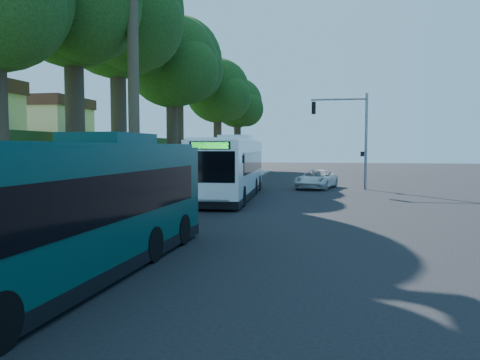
% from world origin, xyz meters
% --- Properties ---
extents(ground, '(140.00, 140.00, 0.00)m').
position_xyz_m(ground, '(0.00, 0.00, 0.00)').
color(ground, black).
rests_on(ground, ground).
extents(sidewalk, '(4.50, 70.00, 0.12)m').
position_xyz_m(sidewalk, '(-7.30, 0.00, 0.06)').
color(sidewalk, gray).
rests_on(sidewalk, ground).
extents(red_curb, '(0.25, 30.00, 0.13)m').
position_xyz_m(red_curb, '(-5.00, -4.00, 0.07)').
color(red_curb, maroon).
rests_on(red_curb, ground).
extents(grass_verge, '(8.00, 70.00, 0.06)m').
position_xyz_m(grass_verge, '(-13.00, 5.00, 0.03)').
color(grass_verge, '#234719').
rests_on(grass_verge, ground).
extents(bus_shelter, '(3.20, 1.51, 2.55)m').
position_xyz_m(bus_shelter, '(-7.26, -2.86, 1.81)').
color(bus_shelter, black).
rests_on(bus_shelter, ground).
extents(stop_sign_pole, '(0.35, 0.06, 3.17)m').
position_xyz_m(stop_sign_pole, '(-5.40, -5.00, 2.08)').
color(stop_sign_pole, gray).
rests_on(stop_sign_pole, ground).
extents(traffic_signal_pole, '(4.10, 0.30, 7.00)m').
position_xyz_m(traffic_signal_pole, '(3.78, 10.00, 4.42)').
color(traffic_signal_pole, gray).
rests_on(traffic_signal_pole, ground).
extents(hillside_backdrop, '(24.00, 60.00, 8.80)m').
position_xyz_m(hillside_backdrop, '(-26.30, 15.10, 2.44)').
color(hillside_backdrop, '#234719').
rests_on(hillside_backdrop, ground).
extents(tree_0, '(8.40, 8.00, 15.70)m').
position_xyz_m(tree_0, '(-12.40, -0.02, 11.20)').
color(tree_0, '#382B1E').
rests_on(tree_0, ground).
extents(tree_1, '(10.50, 10.00, 18.26)m').
position_xyz_m(tree_1, '(-13.37, 7.98, 12.73)').
color(tree_1, '#382B1E').
rests_on(tree_1, ground).
extents(tree_2, '(8.82, 8.40, 15.12)m').
position_xyz_m(tree_2, '(-11.89, 15.98, 10.48)').
color(tree_2, '#382B1E').
rests_on(tree_2, ground).
extents(tree_3, '(10.08, 9.60, 17.28)m').
position_xyz_m(tree_3, '(-13.88, 23.98, 11.98)').
color(tree_3, '#382B1E').
rests_on(tree_3, ground).
extents(tree_4, '(8.40, 8.00, 14.14)m').
position_xyz_m(tree_4, '(-11.40, 31.98, 9.73)').
color(tree_4, '#382B1E').
rests_on(tree_4, ground).
extents(tree_5, '(7.35, 7.00, 12.86)m').
position_xyz_m(tree_5, '(-10.41, 39.99, 8.96)').
color(tree_5, '#382B1E').
rests_on(tree_5, ground).
extents(white_bus, '(3.46, 13.14, 3.88)m').
position_xyz_m(white_bus, '(-3.81, 2.89, 1.89)').
color(white_bus, white).
rests_on(white_bus, ground).
extents(teal_bus, '(2.94, 11.73, 3.47)m').
position_xyz_m(teal_bus, '(-3.80, -15.39, 1.69)').
color(teal_bus, '#0A3A35').
rests_on(teal_bus, ground).
extents(pickup, '(3.44, 5.46, 1.40)m').
position_xyz_m(pickup, '(1.26, 10.24, 0.70)').
color(pickup, silver).
rests_on(pickup, ground).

